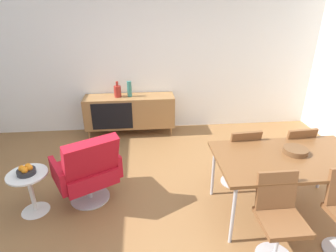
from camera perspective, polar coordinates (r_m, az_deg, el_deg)
The scene contains 13 objects.
ground_plane at distance 3.34m, azimuth -2.16°, elevation -18.47°, with size 8.32×8.32×0.00m, color olive.
wall_back at distance 5.13m, azimuth -4.33°, elevation 14.49°, with size 6.80×0.12×2.80m, color white.
sideboard at distance 5.09m, azimuth -7.87°, elevation 3.03°, with size 1.60×0.45×0.72m.
vase_cobalt at distance 4.98m, azimuth -10.33°, elevation 7.07°, with size 0.12×0.12×0.28m.
vase_sculptural_dark at distance 4.96m, azimuth -7.94°, elevation 7.54°, with size 0.08×0.08×0.27m.
dining_table at distance 3.29m, azimuth 23.72°, elevation -6.50°, with size 1.60×0.90×0.74m.
wooden_bowl_on_table at distance 3.36m, azimuth 24.72°, elevation -4.64°, with size 0.26×0.26×0.06m, color brown.
dining_chair_front_left at distance 2.87m, azimuth 21.84°, elevation -16.70°, with size 0.40×0.42×0.86m.
dining_chair_back_right at distance 3.98m, azimuth 23.98°, elevation -4.85°, with size 0.43×0.45×0.86m.
dining_chair_back_left at distance 3.70m, azimuth 14.42°, elevation -5.67°, with size 0.43×0.45×0.86m.
lounge_chair_red at distance 3.43m, azimuth -16.12°, elevation -8.49°, with size 0.88×0.87×0.95m.
side_table_round at distance 3.60m, azimuth -26.42°, elevation -11.39°, with size 0.44×0.44×0.52m.
fruit_bowl at distance 3.47m, azimuth -27.13°, elevation -8.11°, with size 0.20×0.20×0.11m.
Camera 1 is at (-0.12, -2.45, 2.27)m, focal length 29.65 mm.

